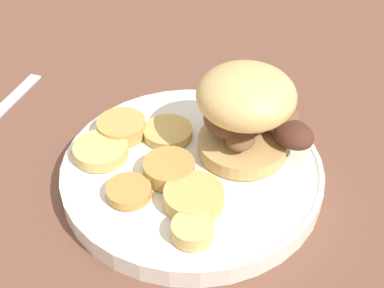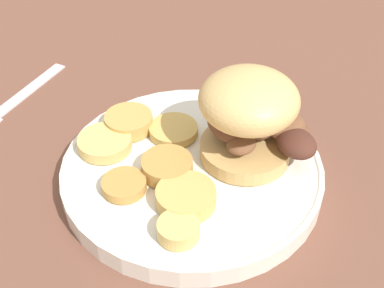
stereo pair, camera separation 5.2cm
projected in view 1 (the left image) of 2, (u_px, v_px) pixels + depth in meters
name	position (u px, v px, depth m)	size (l,w,h in m)	color
ground_plane	(192.00, 180.00, 0.55)	(4.00, 4.00, 0.00)	brown
dinner_plate	(192.00, 171.00, 0.54)	(0.26, 0.26, 0.02)	white
sandwich	(249.00, 110.00, 0.52)	(0.12, 0.11, 0.09)	tan
potato_round_0	(194.00, 197.00, 0.49)	(0.06, 0.06, 0.02)	tan
potato_round_1	(168.00, 132.00, 0.56)	(0.05, 0.05, 0.01)	tan
potato_round_2	(122.00, 127.00, 0.56)	(0.05, 0.05, 0.02)	tan
potato_round_3	(129.00, 191.00, 0.50)	(0.04, 0.04, 0.01)	#BC8942
potato_round_4	(171.00, 170.00, 0.51)	(0.05, 0.05, 0.02)	#BC8942
potato_round_5	(101.00, 151.00, 0.54)	(0.06, 0.06, 0.01)	#DBB766
potato_round_6	(192.00, 230.00, 0.46)	(0.04, 0.04, 0.01)	#DBB766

